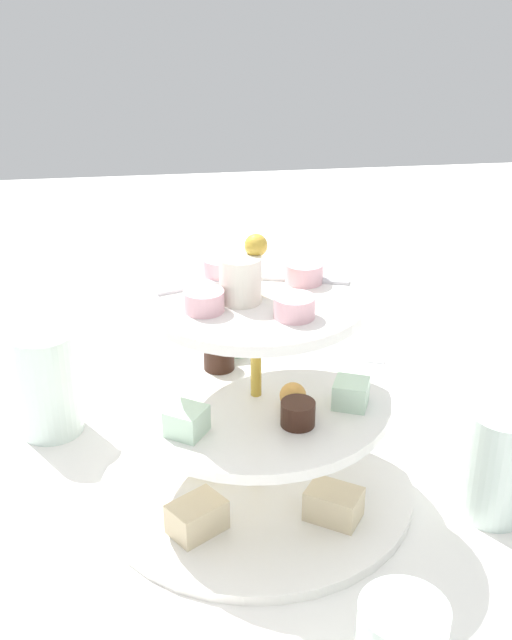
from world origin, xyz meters
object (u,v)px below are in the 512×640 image
Objects in this scene: tiered_serving_stand at (256,418)px; butter_knife_left at (319,353)px; water_glass_mid_back at (498,465)px; water_glass_tall_right at (47,383)px.

tiered_serving_stand reaches higher than butter_knife_left.
tiered_serving_stand is 0.31m from butter_knife_left.
water_glass_mid_back reaches higher than butter_knife_left.
water_glass_tall_right is 0.47m from water_glass_mid_back.
tiered_serving_stand is at bearing 88.81° from butter_knife_left.
water_glass_tall_right is 0.36m from butter_knife_left.
water_glass_tall_right is at bearing 45.16° from butter_knife_left.
water_glass_tall_right reaches higher than water_glass_mid_back.
water_glass_tall_right is 0.69× the size of butter_knife_left.
tiered_serving_stand is at bearing 146.42° from water_glass_tall_right.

